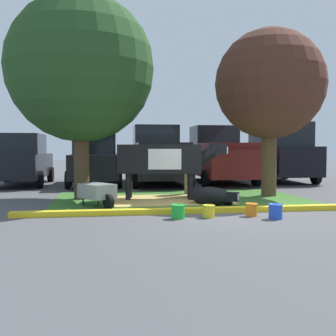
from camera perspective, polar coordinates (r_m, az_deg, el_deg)
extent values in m
plane|color=#4C4C4F|center=(9.65, 7.74, -6.01)|extent=(80.00, 80.00, 0.00)
cube|color=#386B28|center=(11.77, 1.80, -4.34)|extent=(7.09, 4.51, 0.02)
cube|color=yellow|center=(9.42, 4.49, -5.84)|extent=(8.29, 0.24, 0.12)
cube|color=tan|center=(11.49, 0.23, -4.44)|extent=(3.30, 2.54, 0.04)
cylinder|color=#4C3823|center=(11.99, -11.87, 1.11)|extent=(0.43, 0.43, 2.26)
sphere|color=#23471E|center=(12.19, -12.00, 13.34)|extent=(4.15, 4.15, 4.15)
cylinder|color=#4C3823|center=(12.87, 13.78, 1.16)|extent=(0.45, 0.45, 2.24)
sphere|color=#4C281E|center=(13.01, 13.90, 11.22)|extent=(3.29, 3.29, 3.29)
cube|color=black|center=(11.56, -1.19, 1.27)|extent=(2.38, 1.03, 0.80)
cube|color=white|center=(11.56, -0.44, 1.27)|extent=(1.00, 0.85, 0.56)
cylinder|color=black|center=(11.61, 5.39, 1.76)|extent=(0.67, 0.41, 0.58)
cube|color=black|center=(11.65, 6.97, 2.64)|extent=(0.47, 0.32, 0.32)
cube|color=white|center=(11.67, 7.94, 2.44)|extent=(0.15, 0.22, 0.20)
cylinder|color=black|center=(11.87, 3.01, -2.47)|extent=(0.14, 0.14, 0.76)
cylinder|color=black|center=(11.38, 3.15, -2.70)|extent=(0.14, 0.14, 0.76)
cylinder|color=black|center=(11.90, -5.32, -2.47)|extent=(0.14, 0.14, 0.76)
cylinder|color=black|center=(11.41, -5.54, -2.70)|extent=(0.14, 0.14, 0.76)
cylinder|color=black|center=(11.65, -7.09, 0.03)|extent=(0.06, 0.06, 0.70)
ellipsoid|color=black|center=(10.60, 5.85, -3.89)|extent=(1.17, 1.04, 0.48)
cube|color=black|center=(10.40, 8.93, -3.94)|extent=(0.34, 0.33, 0.22)
cube|color=silver|center=(10.36, 9.56, -3.97)|extent=(0.11, 0.12, 0.16)
cylinder|color=black|center=(10.67, 7.96, -4.84)|extent=(0.34, 0.29, 0.10)
cylinder|color=#9E7F5B|center=(12.92, 2.87, -1.94)|extent=(0.26, 0.26, 0.80)
cylinder|color=slate|center=(12.89, 2.87, 1.06)|extent=(0.34, 0.34, 0.55)
sphere|color=beige|center=(12.88, 2.88, 2.78)|extent=(0.22, 0.22, 0.22)
cylinder|color=slate|center=(12.85, 3.84, 1.18)|extent=(0.09, 0.09, 0.53)
cylinder|color=slate|center=(12.92, 1.91, 1.19)|extent=(0.09, 0.09, 0.53)
cube|color=gray|center=(10.43, -9.78, -3.15)|extent=(1.00, 1.08, 0.36)
cylinder|color=black|center=(10.04, -8.23, -4.63)|extent=(0.28, 0.36, 0.36)
cylinder|color=black|center=(10.83, -9.63, -4.42)|extent=(0.04, 0.04, 0.24)
cylinder|color=black|center=(10.60, -11.64, -4.59)|extent=(0.04, 0.04, 0.24)
cylinder|color=black|center=(11.08, -10.62, -2.18)|extent=(0.33, 0.47, 0.23)
cylinder|color=black|center=(10.86, -12.60, -2.30)|extent=(0.33, 0.47, 0.23)
cylinder|color=green|center=(8.65, 1.38, -6.07)|extent=(0.28, 0.28, 0.28)
torus|color=green|center=(8.63, 1.38, -5.14)|extent=(0.30, 0.30, 0.02)
cylinder|color=yellow|center=(8.82, 5.65, -5.99)|extent=(0.24, 0.24, 0.26)
torus|color=yellow|center=(8.80, 5.66, -5.16)|extent=(0.26, 0.26, 0.02)
cylinder|color=orange|center=(9.14, 11.44, -5.69)|extent=(0.25, 0.25, 0.27)
torus|color=orange|center=(9.13, 11.45, -4.86)|extent=(0.27, 0.27, 0.02)
cylinder|color=blue|center=(8.90, 14.62, -5.87)|extent=(0.28, 0.28, 0.30)
torus|color=blue|center=(8.88, 14.63, -4.92)|extent=(0.30, 0.30, 0.02)
cube|color=black|center=(17.28, -19.53, 0.33)|extent=(1.86, 4.42, 0.90)
cube|color=black|center=(17.26, -19.57, 3.15)|extent=(1.61, 2.22, 0.80)
cylinder|color=black|center=(18.89, -21.31, -0.87)|extent=(0.23, 0.64, 0.64)
cylinder|color=black|center=(18.56, -15.90, -0.84)|extent=(0.23, 0.64, 0.64)
cylinder|color=black|center=(15.73, -17.32, -1.51)|extent=(0.23, 0.64, 0.64)
cube|color=black|center=(16.55, -10.02, 0.35)|extent=(1.86, 4.42, 0.90)
cube|color=black|center=(16.53, -10.05, 3.29)|extent=(1.61, 2.22, 0.80)
cylinder|color=black|center=(18.05, -12.71, -0.90)|extent=(0.23, 0.64, 0.64)
cylinder|color=black|center=(17.99, -6.99, -0.87)|extent=(0.23, 0.64, 0.64)
cylinder|color=black|center=(15.21, -13.59, -1.61)|extent=(0.23, 0.64, 0.64)
cylinder|color=black|center=(15.14, -6.79, -1.57)|extent=(0.23, 0.64, 0.64)
cube|color=black|center=(16.82, -1.41, 0.77)|extent=(2.07, 5.43, 1.10)
cube|color=black|center=(17.75, -1.76, 4.27)|extent=(1.86, 1.82, 1.00)
cube|color=black|center=(15.60, -0.90, 3.07)|extent=(1.94, 2.72, 0.24)
cylinder|color=black|center=(18.51, -5.11, -0.75)|extent=(0.23, 0.64, 0.64)
cylinder|color=black|center=(18.72, 1.02, -0.70)|extent=(0.23, 0.64, 0.64)
cylinder|color=black|center=(15.01, -4.43, -1.59)|extent=(0.23, 0.64, 0.64)
cylinder|color=black|center=(15.27, 3.08, -1.52)|extent=(0.23, 0.64, 0.64)
cube|color=maroon|center=(17.50, 7.07, 0.83)|extent=(2.07, 5.43, 1.10)
cube|color=black|center=(18.41, 6.33, 4.20)|extent=(1.86, 1.82, 1.00)
cube|color=maroon|center=(16.32, 8.20, 3.03)|extent=(1.94, 2.72, 0.24)
cylinder|color=black|center=(19.02, 2.77, -0.65)|extent=(0.23, 0.64, 0.64)
cylinder|color=black|center=(19.49, 8.56, -0.59)|extent=(0.23, 0.64, 0.64)
cylinder|color=black|center=(15.59, 5.19, -1.43)|extent=(0.23, 0.64, 0.64)
cylinder|color=black|center=(16.16, 12.11, -1.33)|extent=(0.23, 0.64, 0.64)
cube|color=black|center=(18.62, 15.05, 1.03)|extent=(1.96, 4.62, 1.20)
cube|color=black|center=(18.62, 15.09, 4.41)|extent=(1.71, 3.22, 1.00)
cylinder|color=black|center=(19.70, 10.78, -0.57)|extent=(0.23, 0.64, 0.64)
cylinder|color=black|center=(20.39, 15.84, -0.52)|extent=(0.23, 0.64, 0.64)
cylinder|color=black|center=(16.91, 14.04, -1.17)|extent=(0.23, 0.64, 0.64)
cylinder|color=black|center=(17.71, 19.75, -1.08)|extent=(0.23, 0.64, 0.64)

